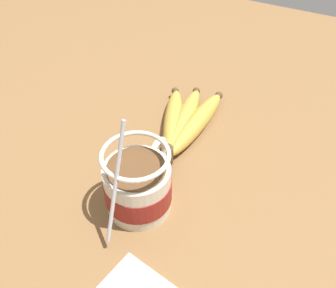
{
  "coord_description": "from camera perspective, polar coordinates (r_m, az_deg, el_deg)",
  "views": [
    {
      "loc": [
        -31.31,
        -21.39,
        45.61
      ],
      "look_at": [
        3.87,
        -3.27,
        8.19
      ],
      "focal_mm": 40.0,
      "sensor_mm": 36.0,
      "label": 1
    }
  ],
  "objects": [
    {
      "name": "coffee_mug",
      "position": [
        0.5,
        -4.54,
        -6.31
      ],
      "size": [
        15.84,
        9.0,
        16.54
      ],
      "color": "beige",
      "rests_on": "table"
    },
    {
      "name": "table",
      "position": [
        0.58,
        -4.66,
        -5.87
      ],
      "size": [
        138.88,
        138.88,
        3.78
      ],
      "color": "brown",
      "rests_on": "ground"
    },
    {
      "name": "banana_bunch",
      "position": [
        0.63,
        2.55,
        3.46
      ],
      "size": [
        20.48,
        10.7,
        4.06
      ],
      "color": "#4C381E",
      "rests_on": "table"
    }
  ]
}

